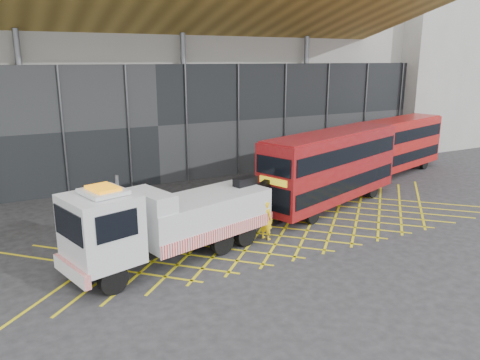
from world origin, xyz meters
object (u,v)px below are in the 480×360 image
bus_towed (331,165)px  bus_second (396,144)px  recovery_truck (168,221)px  worker (266,220)px

bus_towed → bus_second: bearing=5.1°
recovery_truck → worker: size_ratio=5.78×
recovery_truck → worker: bearing=-13.6°
worker → bus_towed: bearing=-87.6°
recovery_truck → bus_towed: (10.93, 2.97, 0.63)m
bus_towed → bus_second: 10.19m
bus_towed → bus_second: (9.31, 4.15, -0.16)m
recovery_truck → bus_second: (20.24, 7.12, 0.47)m
recovery_truck → bus_towed: bus_towed is taller
bus_second → recovery_truck: bearing=-176.8°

